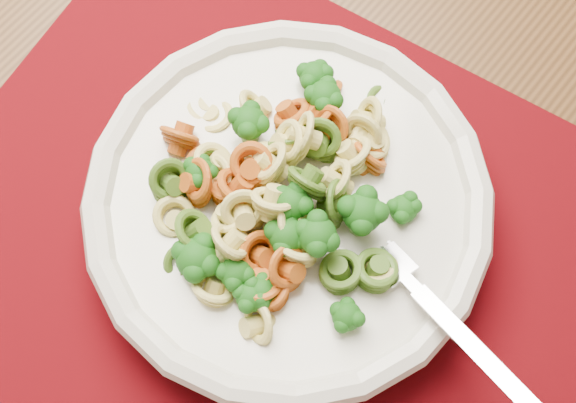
# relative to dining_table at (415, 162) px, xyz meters

# --- Properties ---
(dining_table) EXTENTS (1.53, 1.29, 0.74)m
(dining_table) POSITION_rel_dining_table_xyz_m (0.00, 0.00, 0.00)
(dining_table) COLOR #583618
(dining_table) RESTS_ON ground
(placemat) EXTENTS (0.57, 0.50, 0.00)m
(placemat) POSITION_rel_dining_table_xyz_m (-0.08, -0.14, 0.11)
(placemat) COLOR #530307
(placemat) RESTS_ON dining_table
(pasta_bowl) EXTENTS (0.28, 0.28, 0.05)m
(pasta_bowl) POSITION_rel_dining_table_xyz_m (-0.08, -0.12, 0.14)
(pasta_bowl) COLOR white
(pasta_bowl) RESTS_ON placemat
(pasta_broccoli_heap) EXTENTS (0.23, 0.23, 0.06)m
(pasta_broccoli_heap) POSITION_rel_dining_table_xyz_m (-0.08, -0.12, 0.16)
(pasta_broccoli_heap) COLOR #E6D771
(pasta_broccoli_heap) RESTS_ON pasta_bowl
(fork) EXTENTS (0.16, 0.13, 0.08)m
(fork) POSITION_rel_dining_table_xyz_m (-0.01, -0.14, 0.16)
(fork) COLOR silver
(fork) RESTS_ON pasta_bowl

